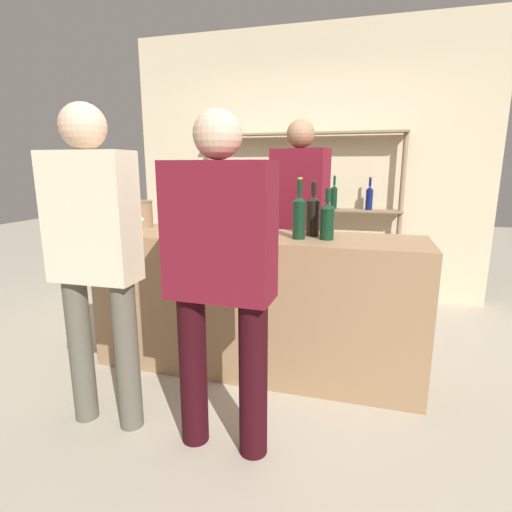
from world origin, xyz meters
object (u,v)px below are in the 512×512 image
at_px(wine_glass, 138,216).
at_px(ice_bucket, 140,214).
at_px(customer_center, 220,266).
at_px(counter_bottle_2, 327,220).
at_px(server_behind_counter, 299,209).
at_px(cork_jar, 203,222).
at_px(customer_left, 94,247).
at_px(counter_bottle_3, 313,214).
at_px(counter_bottle_1, 299,216).
at_px(counter_bottle_0, 242,214).

bearing_deg(wine_glass, ice_bucket, 118.60).
bearing_deg(customer_center, wine_glass, 52.40).
bearing_deg(counter_bottle_2, ice_bucket, 174.34).
bearing_deg(server_behind_counter, cork_jar, -15.02).
height_order(ice_bucket, cork_jar, ice_bucket).
bearing_deg(customer_center, cork_jar, 29.47).
bearing_deg(customer_left, counter_bottle_3, -48.53).
height_order(counter_bottle_3, customer_center, customer_center).
distance_m(counter_bottle_1, customer_center, 0.83).
bearing_deg(cork_jar, counter_bottle_3, 9.32).
bearing_deg(ice_bucket, counter_bottle_1, -7.51).
height_order(counter_bottle_3, wine_glass, counter_bottle_3).
distance_m(counter_bottle_0, cork_jar, 0.27).
bearing_deg(wine_glass, server_behind_counter, 48.11).
xyz_separation_m(counter_bottle_0, customer_left, (-0.53, -0.80, -0.10)).
xyz_separation_m(counter_bottle_2, customer_center, (-0.40, -0.81, -0.13)).
bearing_deg(counter_bottle_3, wine_glass, -169.27).
distance_m(counter_bottle_2, customer_left, 1.35).
bearing_deg(counter_bottle_3, server_behind_counter, 105.99).
height_order(counter_bottle_0, customer_left, customer_left).
xyz_separation_m(counter_bottle_3, wine_glass, (-1.16, -0.22, -0.03)).
xyz_separation_m(counter_bottle_3, customer_center, (-0.30, -0.92, -0.15)).
bearing_deg(server_behind_counter, counter_bottle_2, 32.75).
bearing_deg(counter_bottle_1, counter_bottle_3, 63.26).
bearing_deg(cork_jar, ice_bucket, 165.73).
distance_m(counter_bottle_1, wine_glass, 1.09).
height_order(wine_glass, customer_center, customer_center).
xyz_separation_m(counter_bottle_0, ice_bucket, (-0.84, 0.13, -0.04)).
bearing_deg(customer_left, counter_bottle_1, -51.08).
xyz_separation_m(counter_bottle_3, ice_bucket, (-1.29, 0.03, -0.04)).
xyz_separation_m(counter_bottle_0, cork_jar, (-0.27, -0.02, -0.06)).
height_order(ice_bucket, customer_center, customer_center).
xyz_separation_m(counter_bottle_2, cork_jar, (-0.82, -0.01, -0.04)).
height_order(cork_jar, customer_center, customer_center).
bearing_deg(server_behind_counter, counter_bottle_3, 28.72).
distance_m(counter_bottle_0, customer_left, 0.97).
relative_size(counter_bottle_0, counter_bottle_1, 0.97).
height_order(customer_center, customer_left, customer_left).
relative_size(counter_bottle_2, ice_bucket, 1.59).
bearing_deg(wine_glass, counter_bottle_0, 9.42).
relative_size(counter_bottle_3, ice_bucket, 1.79).
bearing_deg(cork_jar, customer_center, -62.08).
bearing_deg(counter_bottle_3, counter_bottle_1, -116.74).
bearing_deg(server_behind_counter, counter_bottle_1, 22.59).
bearing_deg(counter_bottle_3, ice_bucket, 178.83).
relative_size(ice_bucket, server_behind_counter, 0.11).
relative_size(counter_bottle_2, customer_left, 0.19).
bearing_deg(counter_bottle_0, counter_bottle_1, -4.78).
bearing_deg(customer_left, cork_jar, -19.71).
distance_m(wine_glass, server_behind_counter, 1.38).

